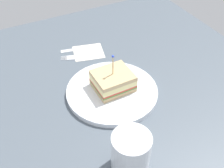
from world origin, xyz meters
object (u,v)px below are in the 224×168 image
plate (112,91)px  knife (77,49)px  napkin (88,52)px  fork (76,57)px  sandwich_half_center (113,81)px  drink_glass (131,155)px

plate → knife: size_ratio=2.00×
napkin → fork: bearing=101.5°
napkin → fork: fork is taller
plate → knife: bearing=1.3°
sandwich_half_center → knife: size_ratio=0.87×
drink_glass → fork: 41.89cm
plate → drink_glass: (-21.80, 6.98, 3.57)cm
sandwich_half_center → plate: bearing=136.7°
plate → drink_glass: size_ratio=2.51×
drink_glass → fork: (41.45, -4.47, -4.08)cm
sandwich_half_center → napkin: sandwich_half_center is taller
sandwich_half_center → fork: bearing=9.2°
plate → fork: (19.64, 2.51, -0.51)cm
drink_glass → sandwich_half_center: bearing=-18.6°
napkin → knife: (3.09, 2.56, 0.10)cm
fork → knife: (4.01, -1.96, 0.00)cm
sandwich_half_center → napkin: bearing=-4.1°
drink_glass → knife: (45.46, -6.43, -4.08)cm
sandwich_half_center → knife: (23.06, 1.11, -3.63)cm
drink_glass → napkin: (42.37, -8.99, -4.18)cm
knife → drink_glass: bearing=171.9°
plate → fork: bearing=7.3°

